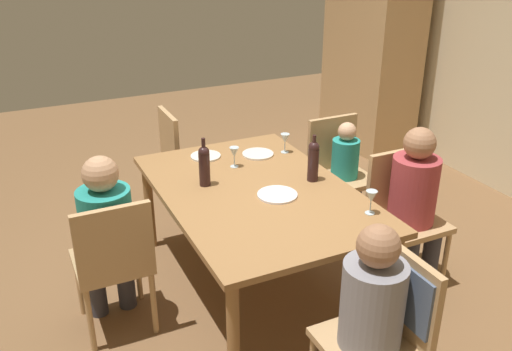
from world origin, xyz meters
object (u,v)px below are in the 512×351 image
(person_child_small, at_px, (346,168))
(wine_bottle_dark_red, at_px, (313,160))
(dinner_plate_guest_left, at_px, (258,154))
(chair_near, at_px, (113,258))
(dinner_plate_guest_right, at_px, (206,156))
(dining_table, at_px, (256,199))
(armoire_cabinet, at_px, (372,48))
(chair_far_left, at_px, (338,166))
(person_man_guest, at_px, (107,231))
(chair_far_right, at_px, (402,208))
(chair_right_end, at_px, (391,316))
(person_man_bearded, at_px, (367,315))
(wine_glass_near_right, at_px, (234,153))
(person_woman_host, at_px, (415,198))
(chair_left_end, at_px, (183,154))
(wine_glass_centre, at_px, (285,139))
(wine_glass_near_left, at_px, (371,197))
(dinner_plate_host, at_px, (277,195))
(wine_bottle_tall_green, at_px, (204,165))

(person_child_small, height_order, wine_bottle_dark_red, wine_bottle_dark_red)
(wine_bottle_dark_red, bearing_deg, dinner_plate_guest_left, -166.13)
(chair_near, bearing_deg, dinner_plate_guest_right, 40.70)
(dining_table, bearing_deg, chair_near, -84.87)
(armoire_cabinet, bearing_deg, chair_far_left, -42.37)
(dining_table, distance_m, person_man_guest, 0.97)
(chair_far_right, distance_m, chair_near, 1.95)
(chair_far_left, bearing_deg, chair_far_right, 90.00)
(chair_far_left, distance_m, person_man_guest, 2.00)
(chair_right_end, distance_m, chair_near, 1.61)
(armoire_cabinet, distance_m, chair_right_end, 3.97)
(chair_near, xyz_separation_m, dinner_plate_guest_left, (-0.62, 1.24, 0.22))
(person_man_bearded, relative_size, person_man_guest, 0.98)
(person_man_bearded, distance_m, wine_glass_near_right, 1.68)
(person_woman_host, xyz_separation_m, wine_glass_near_right, (-0.83, -0.95, 0.19))
(armoire_cabinet, height_order, dining_table, armoire_cabinet)
(dining_table, distance_m, dinner_plate_guest_left, 0.60)
(chair_far_left, bearing_deg, person_man_bearded, 60.44)
(chair_far_right, relative_size, dinner_plate_guest_right, 4.11)
(chair_near, bearing_deg, wine_bottle_dark_red, 2.19)
(chair_left_end, xyz_separation_m, wine_glass_centre, (0.78, 0.56, 0.32))
(chair_far_right, xyz_separation_m, chair_near, (-0.23, -1.94, 0.00))
(wine_glass_near_left, xyz_separation_m, dinner_plate_guest_left, (-1.12, -0.21, -0.10))
(person_man_guest, bearing_deg, dining_table, -1.53)
(dining_table, relative_size, person_man_guest, 1.55)
(dining_table, height_order, person_man_bearded, person_man_bearded)
(dining_table, xyz_separation_m, person_man_bearded, (1.27, -0.03, -0.02))
(dinner_plate_host, bearing_deg, dining_table, -149.46)
(dinner_plate_guest_left, bearing_deg, chair_right_end, -4.56)
(wine_bottle_dark_red, height_order, dinner_plate_guest_right, wine_bottle_dark_red)
(chair_near, distance_m, dinner_plate_host, 1.08)
(person_child_small, bearing_deg, chair_near, 13.43)
(wine_glass_near_right, height_order, dinner_plate_host, wine_glass_near_right)
(wine_bottle_tall_green, bearing_deg, dinner_plate_guest_left, 120.76)
(chair_far_right, relative_size, wine_bottle_tall_green, 2.77)
(chair_near, xyz_separation_m, wine_glass_near_left, (0.50, 1.45, 0.32))
(chair_far_left, relative_size, dinner_plate_guest_left, 3.91)
(person_man_bearded, height_order, person_man_guest, person_man_guest)
(chair_near, height_order, chair_left_end, same)
(chair_far_left, bearing_deg, chair_near, 16.49)
(armoire_cabinet, xyz_separation_m, person_man_bearded, (3.26, -2.37, -0.45))
(chair_near, xyz_separation_m, person_child_small, (-0.46, 1.94, 0.03))
(chair_left_end, bearing_deg, person_man_bearded, 1.39)
(wine_glass_centre, distance_m, dinner_plate_host, 0.75)
(chair_left_end, relative_size, dinner_plate_host, 3.57)
(chair_right_end, relative_size, wine_glass_near_left, 6.17)
(dinner_plate_guest_left, bearing_deg, wine_bottle_tall_green, -59.24)
(chair_far_right, xyz_separation_m, wine_glass_near_left, (0.28, -0.49, 0.32))
(person_man_bearded, bearing_deg, dinner_plate_guest_right, 2.27)
(person_child_small, bearing_deg, armoire_cabinet, -130.34)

